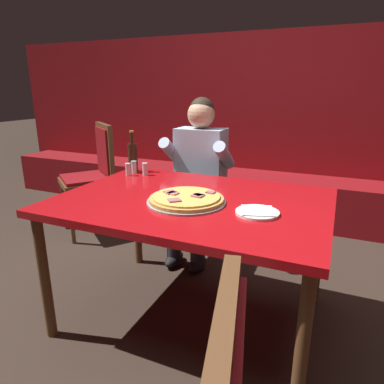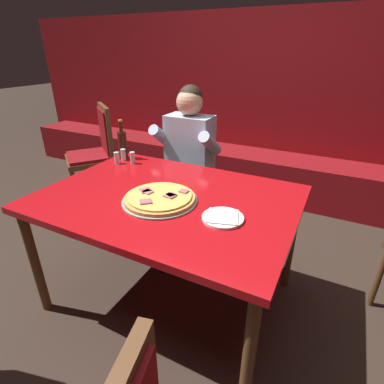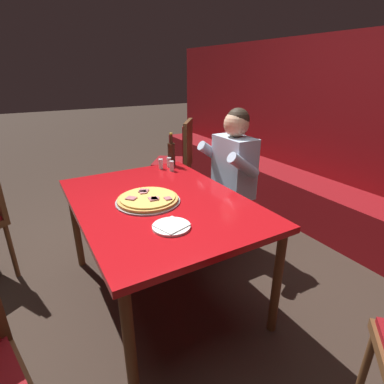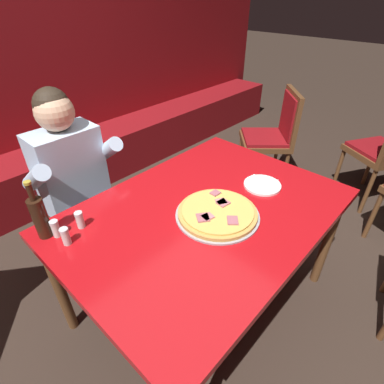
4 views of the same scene
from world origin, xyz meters
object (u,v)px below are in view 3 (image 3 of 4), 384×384
Objects in this scene: main_dining_table at (159,209)px; shaker_black_pepper at (169,163)px; beer_bottle at (171,153)px; shaker_parmesan at (161,164)px; dining_chair_far_left at (178,157)px; diner_seated_blue_shirt at (226,176)px; pizza at (148,199)px; plate_white_paper at (171,226)px; shaker_oregano at (172,166)px.

shaker_black_pepper reaches higher than main_dining_table.
beer_bottle is 0.15m from shaker_parmesan.
dining_chair_far_left is (-1.37, 0.85, -0.09)m from main_dining_table.
dining_chair_far_left is at bearing 148.76° from beer_bottle.
pizza is at bearing -70.79° from diner_seated_blue_shirt.
pizza is 0.38m from plate_white_paper.
shaker_parmesan is (-0.10, -0.06, 0.00)m from shaker_oregano.
shaker_black_pepper reaches higher than pizza.
shaker_parmesan is at bearing 154.48° from main_dining_table.
main_dining_table is at bearing -31.20° from shaker_black_pepper.
diner_seated_blue_shirt is (0.32, 0.38, -0.09)m from shaker_black_pepper.
main_dining_table is 0.62m from shaker_oregano.
shaker_oregano is at bearing -13.42° from shaker_black_pepper.
beer_bottle is at bearing -31.24° from dining_chair_far_left.
dining_chair_far_left is (-1.08, 0.10, -0.10)m from diner_seated_blue_shirt.
diner_seated_blue_shirt is at bearing 50.16° from shaker_black_pepper.
plate_white_paper is 1.15m from beer_bottle.
shaker_oregano reaches higher than pizza.
main_dining_table is 16.87× the size of shaker_oregano.
shaker_black_pepper is 1.00× the size of shaker_parmesan.
shaker_parmesan is (-0.60, 0.29, 0.11)m from main_dining_table.
diner_seated_blue_shirt is (-0.67, 0.85, -0.06)m from plate_white_paper.
main_dining_table is at bearing -32.66° from beer_bottle.
dining_chair_far_left reaches higher than pizza.
diner_seated_blue_shirt reaches higher than shaker_parmesan.
shaker_parmesan is 0.08× the size of dining_chair_far_left.
main_dining_table is 16.87× the size of shaker_black_pepper.
pizza is 0.81m from beer_bottle.
pizza is at bearing -34.18° from dining_chair_far_left.
shaker_oregano is 0.08× the size of dining_chair_far_left.
shaker_oregano is at bearing 145.66° from main_dining_table.
beer_bottle reaches higher than shaker_oregano.
dining_chair_far_left is at bearing 149.57° from shaker_oregano.
shaker_black_pepper is at bearing 148.80° from main_dining_table.
pizza is at bearing -89.71° from main_dining_table.
plate_white_paper is 0.16× the size of diner_seated_blue_shirt.
plate_white_paper is 0.20× the size of dining_chair_far_left.
diner_seated_blue_shirt is at bearing 111.00° from main_dining_table.
shaker_black_pepper reaches higher than plate_white_paper.
shaker_black_pepper is (-0.61, 0.37, 0.11)m from main_dining_table.
beer_bottle reaches higher than shaker_parmesan.
shaker_parmesan is at bearing 158.65° from plate_white_paper.
plate_white_paper is 2.44× the size of shaker_black_pepper.
pizza is 1.99× the size of plate_white_paper.
dining_chair_far_left is at bearing 174.77° from diner_seated_blue_shirt.
dining_chair_far_left is at bearing 147.53° from shaker_black_pepper.
shaker_oregano is (0.14, -0.07, -0.07)m from beer_bottle.
main_dining_table is 6.91× the size of plate_white_paper.
shaker_black_pepper is at bearing 154.81° from plate_white_paper.
plate_white_paper is at bearing -28.47° from dining_chair_far_left.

